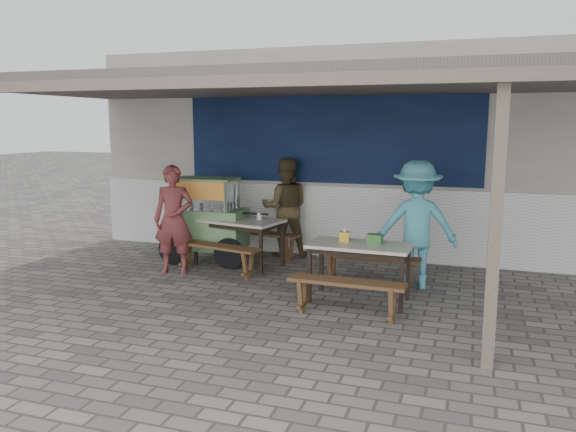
# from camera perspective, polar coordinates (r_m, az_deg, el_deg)

# --- Properties ---
(ground) EXTENTS (60.00, 60.00, 0.00)m
(ground) POSITION_cam_1_polar(r_m,az_deg,el_deg) (6.91, -0.72, -9.58)
(ground) COLOR slate
(ground) RESTS_ON ground
(back_wall) EXTENTS (9.00, 1.28, 3.50)m
(back_wall) POSITION_cam_1_polar(r_m,az_deg,el_deg) (10.00, 6.04, 6.36)
(back_wall) COLOR beige
(back_wall) RESTS_ON ground
(warung_roof) EXTENTS (9.00, 4.21, 2.81)m
(warung_roof) POSITION_cam_1_polar(r_m,az_deg,el_deg) (7.40, 1.70, 13.03)
(warung_roof) COLOR #524946
(warung_roof) RESTS_ON ground
(table_left) EXTENTS (1.49, 1.01, 0.75)m
(table_left) POSITION_cam_1_polar(r_m,az_deg,el_deg) (8.90, -5.06, -0.81)
(table_left) COLOR beige
(table_left) RESTS_ON ground
(bench_left_street) EXTENTS (1.49, 0.57, 0.45)m
(bench_left_street) POSITION_cam_1_polar(r_m,az_deg,el_deg) (8.50, -7.35, -3.65)
(bench_left_street) COLOR brown
(bench_left_street) RESTS_ON ground
(bench_left_wall) EXTENTS (1.49, 0.57, 0.45)m
(bench_left_wall) POSITION_cam_1_polar(r_m,az_deg,el_deg) (9.45, -2.95, -2.25)
(bench_left_wall) COLOR brown
(bench_left_wall) RESTS_ON ground
(table_right) EXTENTS (1.29, 0.68, 0.75)m
(table_right) POSITION_cam_1_polar(r_m,az_deg,el_deg) (7.13, 7.27, -3.48)
(table_right) COLOR beige
(table_right) RESTS_ON ground
(bench_right_street) EXTENTS (1.38, 0.32, 0.45)m
(bench_right_street) POSITION_cam_1_polar(r_m,az_deg,el_deg) (6.61, 5.93, -7.49)
(bench_right_street) COLOR brown
(bench_right_street) RESTS_ON ground
(bench_right_wall) EXTENTS (1.38, 0.32, 0.45)m
(bench_right_wall) POSITION_cam_1_polar(r_m,az_deg,el_deg) (7.83, 8.29, -4.85)
(bench_right_wall) COLOR brown
(bench_right_wall) RESTS_ON ground
(vendor_cart) EXTENTS (1.73, 0.71, 1.38)m
(vendor_cart) POSITION_cam_1_polar(r_m,az_deg,el_deg) (9.16, -8.18, -0.08)
(vendor_cart) COLOR #759A66
(vendor_cart) RESTS_ON ground
(patron_street_side) EXTENTS (0.68, 0.53, 1.64)m
(patron_street_side) POSITION_cam_1_polar(r_m,az_deg,el_deg) (8.60, -11.54, -0.34)
(patron_street_side) COLOR brown
(patron_street_side) RESTS_ON ground
(patron_wall_side) EXTENTS (0.97, 0.86, 1.67)m
(patron_wall_side) POSITION_cam_1_polar(r_m,az_deg,el_deg) (9.48, -0.27, 0.87)
(patron_wall_side) COLOR brown
(patron_wall_side) RESTS_ON ground
(patron_right_table) EXTENTS (1.25, 0.88, 1.76)m
(patron_right_table) POSITION_cam_1_polar(r_m,az_deg,el_deg) (7.86, 12.90, -0.86)
(patron_right_table) COLOR #4EADBE
(patron_right_table) RESTS_ON ground
(tissue_box) EXTENTS (0.14, 0.14, 0.12)m
(tissue_box) POSITION_cam_1_polar(r_m,az_deg,el_deg) (7.23, 5.75, -2.09)
(tissue_box) COLOR gold
(tissue_box) RESTS_ON table_right
(donation_box) EXTENTS (0.20, 0.14, 0.12)m
(donation_box) POSITION_cam_1_polar(r_m,az_deg,el_deg) (7.12, 8.79, -2.33)
(donation_box) COLOR #316C30
(donation_box) RESTS_ON table_right
(condiment_jar) EXTENTS (0.09, 0.09, 0.10)m
(condiment_jar) POSITION_cam_1_polar(r_m,az_deg,el_deg) (8.85, -2.91, 0.01)
(condiment_jar) COLOR silver
(condiment_jar) RESTS_ON table_left
(condiment_bowl) EXTENTS (0.19, 0.19, 0.04)m
(condiment_bowl) POSITION_cam_1_polar(r_m,az_deg,el_deg) (8.89, -5.47, -0.18)
(condiment_bowl) COLOR silver
(condiment_bowl) RESTS_ON table_left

